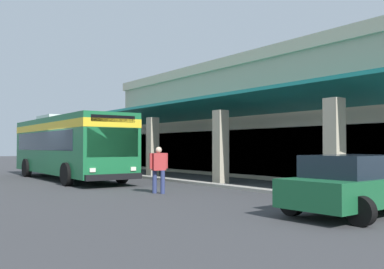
# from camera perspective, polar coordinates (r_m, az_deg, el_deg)

# --- Properties ---
(ground) EXTENTS (120.00, 120.00, 0.00)m
(ground) POSITION_cam_1_polar(r_m,az_deg,el_deg) (24.39, 1.45, -5.57)
(ground) COLOR #38383A
(curb_strip) EXTENTS (29.43, 0.50, 0.12)m
(curb_strip) POSITION_cam_1_polar(r_m,az_deg,el_deg) (21.56, -3.98, -5.92)
(curb_strip) COLOR #9E998E
(curb_strip) RESTS_ON ground
(plaza_building) EXTENTS (24.83, 14.40, 6.71)m
(plaza_building) POSITION_cam_1_polar(r_m,az_deg,el_deg) (27.87, 13.08, 1.88)
(plaza_building) COLOR #B2A88E
(plaza_building) RESTS_ON ground
(transit_bus) EXTENTS (11.25, 2.97, 3.34)m
(transit_bus) POSITION_cam_1_polar(r_m,az_deg,el_deg) (22.83, -16.24, -1.12)
(transit_bus) COLOR #196638
(transit_bus) RESTS_ON ground
(parked_sedan_green) EXTENTS (2.58, 4.48, 1.47)m
(parked_sedan_green) POSITION_cam_1_polar(r_m,az_deg,el_deg) (11.40, 21.26, -6.18)
(parked_sedan_green) COLOR #195933
(parked_sedan_green) RESTS_ON ground
(pedestrian) EXTENTS (0.48, 0.66, 1.67)m
(pedestrian) POSITION_cam_1_polar(r_m,az_deg,el_deg) (15.38, -4.48, -4.39)
(pedestrian) COLOR navy
(pedestrian) RESTS_ON ground
(potted_palm) EXTENTS (1.61, 1.73, 3.22)m
(potted_palm) POSITION_cam_1_polar(r_m,az_deg,el_deg) (27.90, -8.59, -3.10)
(potted_palm) COLOR gray
(potted_palm) RESTS_ON ground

